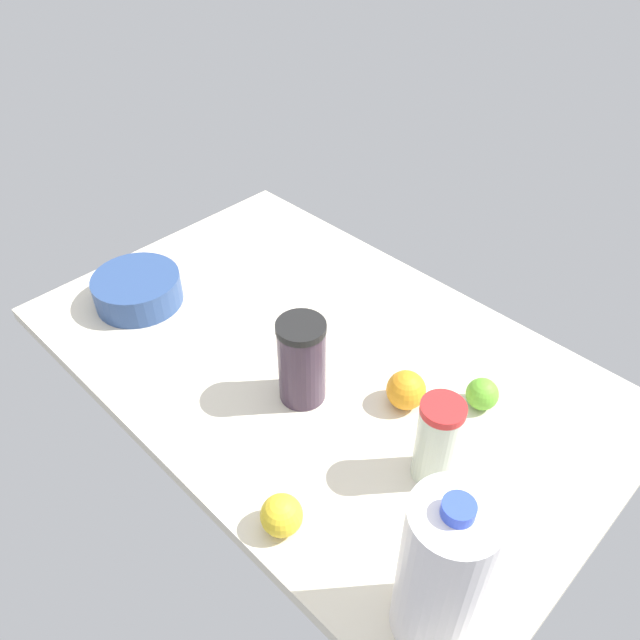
{
  "coord_description": "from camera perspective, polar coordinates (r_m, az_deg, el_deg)",
  "views": [
    {
      "loc": [
        -64.89,
        65.47,
        92.62
      ],
      "look_at": [
        0.0,
        0.0,
        13.0
      ],
      "focal_mm": 35.0,
      "sensor_mm": 36.0,
      "label": 1
    }
  ],
  "objects": [
    {
      "name": "tumbler_cup",
      "position": [
        1.05,
        10.67,
        -10.8
      ],
      "size": [
        7.34,
        7.34,
        17.05
      ],
      "color": "beige",
      "rests_on": "countertop"
    },
    {
      "name": "lime_loose",
      "position": [
        1.21,
        14.61,
        -6.56
      ],
      "size": [
        6.14,
        6.14,
        6.14
      ],
      "primitive_type": "sphere",
      "color": "#66B630",
      "rests_on": "countertop"
    },
    {
      "name": "countertop",
      "position": [
        1.3,
        0.0,
        -3.85
      ],
      "size": [
        120.0,
        76.0,
        3.0
      ],
      "primitive_type": "cube",
      "color": "beige",
      "rests_on": "ground"
    },
    {
      "name": "lemon_beside_bowl",
      "position": [
        1.02,
        -3.53,
        -17.39
      ],
      "size": [
        6.76,
        6.76,
        6.76
      ],
      "primitive_type": "sphere",
      "color": "yellow",
      "rests_on": "countertop"
    },
    {
      "name": "milk_jug",
      "position": [
        0.87,
        11.1,
        -21.71
      ],
      "size": [
        11.45,
        11.45,
        28.95
      ],
      "color": "white",
      "rests_on": "countertop"
    },
    {
      "name": "shaker_bottle",
      "position": [
        1.15,
        -1.68,
        -3.78
      ],
      "size": [
        9.13,
        9.13,
        17.99
      ],
      "color": "#3D2C3D",
      "rests_on": "countertop"
    },
    {
      "name": "mixing_bowl",
      "position": [
        1.46,
        -16.34,
        2.7
      ],
      "size": [
        19.47,
        19.47,
        6.8
      ],
      "primitive_type": "cylinder",
      "color": "#2E4A80",
      "rests_on": "countertop"
    },
    {
      "name": "orange_far_back",
      "position": [
        1.18,
        7.87,
        -6.36
      ],
      "size": [
        7.49,
        7.49,
        7.49
      ],
      "primitive_type": "sphere",
      "color": "orange",
      "rests_on": "countertop"
    }
  ]
}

